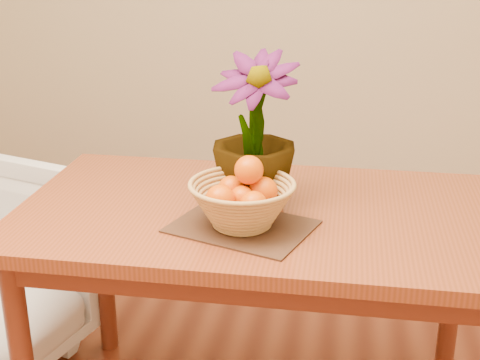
# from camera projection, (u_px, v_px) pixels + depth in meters

# --- Properties ---
(table) EXTENTS (1.40, 0.80, 0.75)m
(table) POSITION_uv_depth(u_px,v_px,m) (260.00, 236.00, 1.95)
(table) COLOR brown
(table) RESTS_ON floor
(placemat) EXTENTS (0.43, 0.37, 0.01)m
(placemat) POSITION_uv_depth(u_px,v_px,m) (242.00, 226.00, 1.80)
(placemat) COLOR #3D2516
(placemat) RESTS_ON table
(wicker_basket) EXTENTS (0.29, 0.29, 0.12)m
(wicker_basket) POSITION_uv_depth(u_px,v_px,m) (242.00, 206.00, 1.78)
(wicker_basket) COLOR tan
(wicker_basket) RESTS_ON placemat
(orange_pile) EXTENTS (0.18, 0.17, 0.14)m
(orange_pile) POSITION_uv_depth(u_px,v_px,m) (243.00, 191.00, 1.77)
(orange_pile) COLOR #D94C03
(orange_pile) RESTS_ON wicker_basket
(potted_plant) EXTENTS (0.28, 0.28, 0.44)m
(potted_plant) POSITION_uv_depth(u_px,v_px,m) (254.00, 131.00, 1.89)
(potted_plant) COLOR #1B4313
(potted_plant) RESTS_ON table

